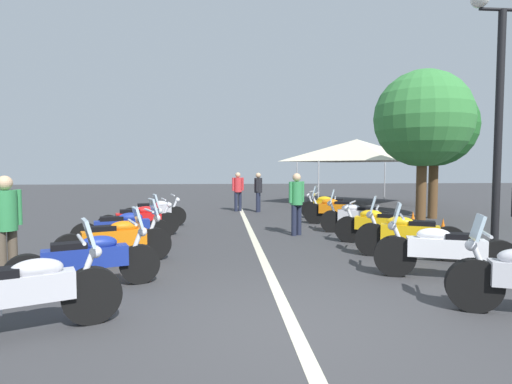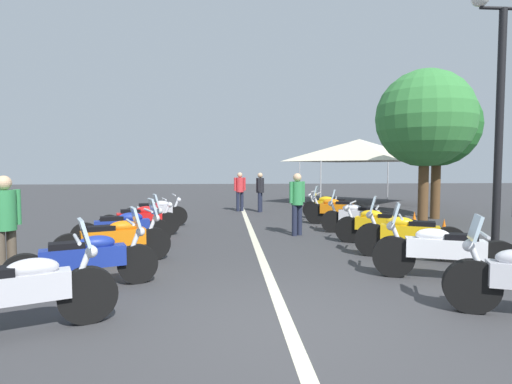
% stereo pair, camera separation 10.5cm
% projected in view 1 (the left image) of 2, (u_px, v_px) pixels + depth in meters
% --- Properties ---
extents(ground_plane, '(80.00, 80.00, 0.00)m').
position_uv_depth(ground_plane, '(294.00, 328.00, 4.52)').
color(ground_plane, '#38383A').
extents(lane_centre_stripe, '(18.69, 0.16, 0.01)m').
position_uv_depth(lane_centre_stripe, '(257.00, 245.00, 9.31)').
color(lane_centre_stripe, beige).
rests_on(lane_centre_stripe, ground_plane).
extents(motorcycle_left_row_0, '(1.05, 1.98, 1.22)m').
position_uv_depth(motorcycle_left_row_0, '(22.00, 292.00, 4.30)').
color(motorcycle_left_row_0, black).
rests_on(motorcycle_left_row_0, ground_plane).
extents(motorcycle_left_row_1, '(1.02, 2.04, 1.19)m').
position_uv_depth(motorcycle_left_row_1, '(88.00, 259.00, 5.92)').
color(motorcycle_left_row_1, black).
rests_on(motorcycle_left_row_1, ground_plane).
extents(motorcycle_left_row_2, '(1.05, 2.00, 1.21)m').
position_uv_depth(motorcycle_left_row_2, '(116.00, 239.00, 7.49)').
color(motorcycle_left_row_2, black).
rests_on(motorcycle_left_row_2, ground_plane).
extents(motorcycle_left_row_3, '(0.90, 2.10, 1.20)m').
position_uv_depth(motorcycle_left_row_3, '(124.00, 228.00, 8.96)').
color(motorcycle_left_row_3, black).
rests_on(motorcycle_left_row_3, ground_plane).
extents(motorcycle_left_row_4, '(0.87, 2.04, 0.98)m').
position_uv_depth(motorcycle_left_row_4, '(140.00, 220.00, 10.50)').
color(motorcycle_left_row_4, black).
rests_on(motorcycle_left_row_4, ground_plane).
extents(motorcycle_left_row_5, '(0.79, 1.93, 0.98)m').
position_uv_depth(motorcycle_left_row_5, '(154.00, 212.00, 12.22)').
color(motorcycle_left_row_5, black).
rests_on(motorcycle_left_row_5, ground_plane).
extents(motorcycle_right_row_1, '(0.98, 2.13, 1.23)m').
position_uv_depth(motorcycle_right_row_1, '(443.00, 250.00, 6.47)').
color(motorcycle_right_row_1, black).
rests_on(motorcycle_right_row_1, ground_plane).
extents(motorcycle_right_row_2, '(1.04, 1.98, 1.23)m').
position_uv_depth(motorcycle_right_row_2, '(408.00, 234.00, 7.98)').
color(motorcycle_right_row_2, black).
rests_on(motorcycle_right_row_2, ground_plane).
extents(motorcycle_right_row_3, '(1.13, 1.87, 0.99)m').
position_uv_depth(motorcycle_right_row_3, '(378.00, 225.00, 9.43)').
color(motorcycle_right_row_3, black).
rests_on(motorcycle_right_row_3, ground_plane).
extents(motorcycle_right_row_4, '(0.89, 1.99, 1.19)m').
position_uv_depth(motorcycle_right_row_4, '(357.00, 216.00, 11.08)').
color(motorcycle_right_row_4, black).
rests_on(motorcycle_right_row_4, ground_plane).
extents(motorcycle_right_row_5, '(0.99, 1.92, 1.22)m').
position_uv_depth(motorcycle_right_row_5, '(335.00, 210.00, 12.73)').
color(motorcycle_right_row_5, black).
rests_on(motorcycle_right_row_5, ground_plane).
extents(motorcycle_right_row_6, '(1.09, 1.88, 0.98)m').
position_uv_depth(motorcycle_right_row_6, '(329.00, 206.00, 14.09)').
color(motorcycle_right_row_6, black).
rests_on(motorcycle_right_row_6, ground_plane).
extents(street_lamp_twin_globe, '(0.32, 1.22, 5.05)m').
position_uv_depth(street_lamp_twin_globe, '(500.00, 80.00, 7.50)').
color(street_lamp_twin_globe, black).
rests_on(street_lamp_twin_globe, ground_plane).
extents(traffic_cone_0, '(0.36, 0.36, 0.61)m').
position_uv_depth(traffic_cone_0, '(413.00, 223.00, 11.00)').
color(traffic_cone_0, orange).
rests_on(traffic_cone_0, ground_plane).
extents(traffic_cone_1, '(0.36, 0.36, 0.61)m').
position_uv_depth(traffic_cone_1, '(443.00, 232.00, 9.46)').
color(traffic_cone_1, orange).
rests_on(traffic_cone_1, ground_plane).
extents(bystander_0, '(0.32, 0.49, 1.60)m').
position_uv_depth(bystander_0, '(238.00, 189.00, 16.60)').
color(bystander_0, '#1E2338').
rests_on(bystander_0, ground_plane).
extents(bystander_1, '(0.48, 0.32, 1.68)m').
position_uv_depth(bystander_1, '(6.00, 221.00, 6.20)').
color(bystander_1, brown).
rests_on(bystander_1, ground_plane).
extents(bystander_3, '(0.51, 0.32, 1.59)m').
position_uv_depth(bystander_3, '(258.00, 189.00, 16.31)').
color(bystander_3, '#1E2338').
rests_on(bystander_3, ground_plane).
extents(bystander_4, '(0.33, 0.46, 1.65)m').
position_uv_depth(bystander_4, '(297.00, 199.00, 10.67)').
color(bystander_4, '#1E2338').
rests_on(bystander_4, ground_plane).
extents(roadside_tree_0, '(3.10, 3.10, 4.92)m').
position_uv_depth(roadside_tree_0, '(423.00, 119.00, 12.97)').
color(roadside_tree_0, brown).
rests_on(roadside_tree_0, ground_plane).
extents(roadside_tree_1, '(2.87, 2.87, 4.72)m').
position_uv_depth(roadside_tree_1, '(435.00, 126.00, 14.10)').
color(roadside_tree_1, brown).
rests_on(roadside_tree_1, ground_plane).
extents(event_tent, '(5.58, 5.58, 3.20)m').
position_uv_depth(event_tent, '(357.00, 150.00, 19.97)').
color(event_tent, beige).
rests_on(event_tent, ground_plane).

